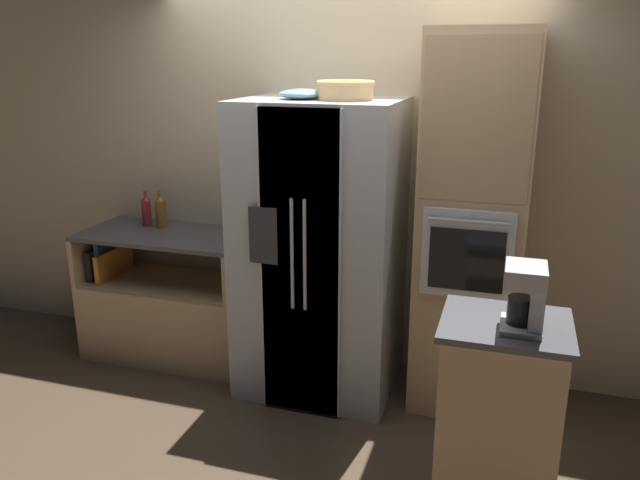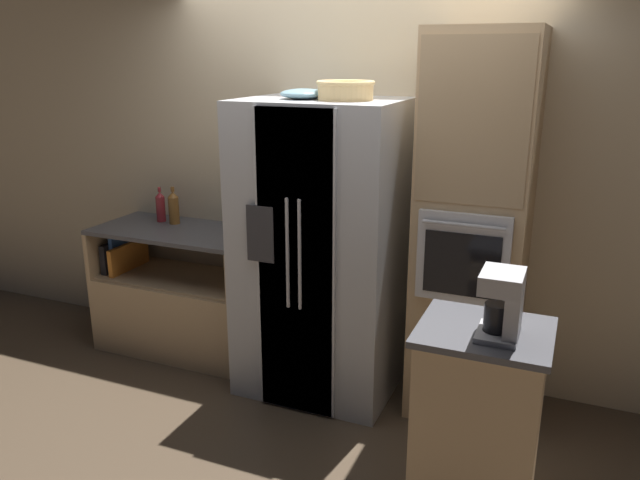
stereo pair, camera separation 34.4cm
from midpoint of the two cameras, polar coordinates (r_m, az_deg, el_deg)
The scene contains 11 objects.
ground_plane at distance 4.26m, azimuth 3.10°, elevation -13.10°, with size 20.00×20.00×0.00m, color #4C3D2D.
wall_back at distance 4.18m, azimuth 5.49°, elevation 6.77°, with size 12.00×0.06×2.80m.
counter_left at distance 4.70m, azimuth -10.51°, elevation -5.90°, with size 1.20×0.61×0.92m.
refrigerator at distance 3.91m, azimuth 2.67°, elevation -0.95°, with size 0.97×0.82×1.86m.
wall_oven at distance 3.75m, azimuth 16.43°, elevation 0.74°, with size 0.60×0.66×2.25m.
island_counter at distance 3.04m, azimuth 17.46°, elevation -16.30°, with size 0.56×0.50×0.99m.
wicker_basket at distance 3.64m, azimuth 5.14°, elevation 13.54°, with size 0.33×0.33×0.11m.
fruit_bowl at distance 3.72m, azimuth 1.21°, elevation 13.21°, with size 0.28×0.28×0.06m.
bottle_tall at distance 4.62m, azimuth -11.18°, elevation 2.93°, with size 0.08×0.08×0.27m.
bottle_short at distance 4.71m, azimuth -12.37°, elevation 3.00°, with size 0.07×0.07×0.26m.
coffee_maker at distance 2.70m, azimuth 20.16°, elevation -5.43°, with size 0.17×0.22×0.28m.
Camera 2 is at (1.39, -3.43, 2.12)m, focal length 35.00 mm.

